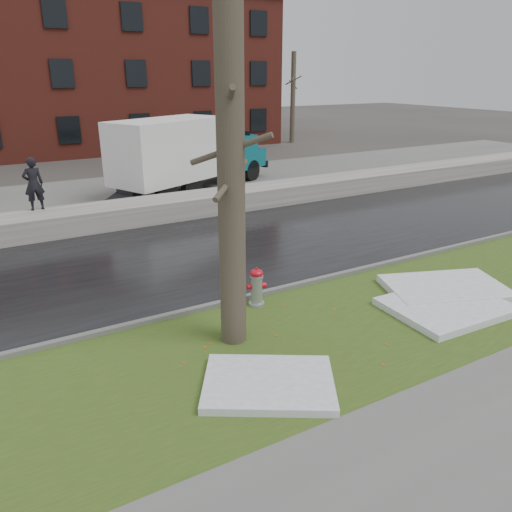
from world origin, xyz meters
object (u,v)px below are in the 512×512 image
box_truck (186,153)px  worker (33,184)px  fire_hydrant (256,285)px  tree (231,183)px

box_truck → worker: bearing=-179.6°
fire_hydrant → worker: (-3.48, 8.69, 1.09)m
fire_hydrant → box_truck: (3.16, 11.80, 1.19)m
box_truck → worker: (-6.64, -3.10, -0.10)m
tree → fire_hydrant: bearing=43.8°
box_truck → worker: box_truck is taller
tree → worker: 10.21m
fire_hydrant → tree: tree is taller
box_truck → fire_hydrant: bearing=-129.7°
fire_hydrant → box_truck: box_truck is taller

